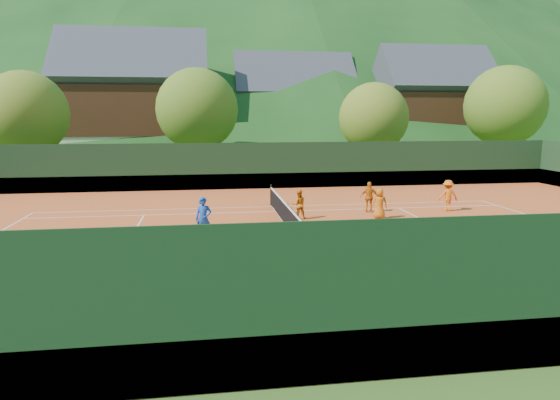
{
  "coord_description": "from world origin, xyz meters",
  "views": [
    {
      "loc": [
        -3.36,
        -20.07,
        4.79
      ],
      "look_at": [
        -0.4,
        0.0,
        1.31
      ],
      "focal_mm": 32.0,
      "sensor_mm": 36.0,
      "label": 1
    }
  ],
  "objects": [
    {
      "name": "tennis_ball_6",
      "position": [
        -0.01,
        -6.93,
        0.05
      ],
      "size": [
        0.07,
        0.07,
        0.07
      ],
      "primitive_type": "sphere",
      "color": "yellow",
      "rests_on": "clay_court"
    },
    {
      "name": "tree_c",
      "position": [
        10.0,
        19.0,
        4.54
      ],
      "size": [
        5.6,
        5.6,
        7.35
      ],
      "color": "#3D2518",
      "rests_on": "ground"
    },
    {
      "name": "tennis_ball_20",
      "position": [
        0.76,
        -5.73,
        0.05
      ],
      "size": [
        0.07,
        0.07,
        0.07
      ],
      "primitive_type": "sphere",
      "color": "yellow",
      "rests_on": "clay_court"
    },
    {
      "name": "tennis_ball_13",
      "position": [
        -2.07,
        -7.79,
        0.05
      ],
      "size": [
        0.07,
        0.07,
        0.07
      ],
      "primitive_type": "sphere",
      "color": "yellow",
      "rests_on": "clay_court"
    },
    {
      "name": "court_lines",
      "position": [
        0.0,
        0.0,
        0.02
      ],
      "size": [
        23.83,
        11.03,
        0.0
      ],
      "color": "white",
      "rests_on": "clay_court"
    },
    {
      "name": "tennis_ball_18",
      "position": [
        1.8,
        -2.98,
        0.05
      ],
      "size": [
        0.07,
        0.07,
        0.07
      ],
      "primitive_type": "sphere",
      "color": "yellow",
      "rests_on": "clay_court"
    },
    {
      "name": "tennis_ball_21",
      "position": [
        1.21,
        -6.94,
        0.05
      ],
      "size": [
        0.07,
        0.07,
        0.07
      ],
      "primitive_type": "sphere",
      "color": "yellow",
      "rests_on": "clay_court"
    },
    {
      "name": "tennis_ball_23",
      "position": [
        3.01,
        -4.47,
        0.05
      ],
      "size": [
        0.07,
        0.07,
        0.07
      ],
      "primitive_type": "sphere",
      "color": "yellow",
      "rests_on": "clay_court"
    },
    {
      "name": "tennis_ball_8",
      "position": [
        4.55,
        -7.42,
        0.05
      ],
      "size": [
        0.07,
        0.07,
        0.07
      ],
      "primitive_type": "sphere",
      "color": "yellow",
      "rests_on": "clay_court"
    },
    {
      "name": "tennis_ball_19",
      "position": [
        -4.85,
        -1.63,
        0.05
      ],
      "size": [
        0.07,
        0.07,
        0.07
      ],
      "primitive_type": "sphere",
      "color": "yellow",
      "rests_on": "clay_court"
    },
    {
      "name": "tennis_ball_4",
      "position": [
        6.32,
        -5.79,
        0.05
      ],
      "size": [
        0.07,
        0.07,
        0.07
      ],
      "primitive_type": "sphere",
      "color": "yellow",
      "rests_on": "clay_court"
    },
    {
      "name": "perimeter_fence",
      "position": [
        0.0,
        0.0,
        1.27
      ],
      "size": [
        40.4,
        24.24,
        3.0
      ],
      "color": "black",
      "rests_on": "clay_court"
    },
    {
      "name": "tennis_ball_25",
      "position": [
        -0.71,
        -3.52,
        0.05
      ],
      "size": [
        0.07,
        0.07,
        0.07
      ],
      "primitive_type": "sphere",
      "color": "yellow",
      "rests_on": "clay_court"
    },
    {
      "name": "tennis_ball_26",
      "position": [
        -4.98,
        -2.78,
        0.05
      ],
      "size": [
        0.07,
        0.07,
        0.07
      ],
      "primitive_type": "sphere",
      "color": "yellow",
      "rests_on": "clay_court"
    },
    {
      "name": "tennis_ball_7",
      "position": [
        0.9,
        -1.55,
        0.05
      ],
      "size": [
        0.07,
        0.07,
        0.07
      ],
      "primitive_type": "sphere",
      "color": "yellow",
      "rests_on": "clay_court"
    },
    {
      "name": "tree_b",
      "position": [
        -4.0,
        20.0,
        5.19
      ],
      "size": [
        6.4,
        6.4,
        8.4
      ],
      "color": "#42291A",
      "rests_on": "ground"
    },
    {
      "name": "student_a",
      "position": [
        0.8,
        2.19,
        0.7
      ],
      "size": [
        0.68,
        0.53,
        1.37
      ],
      "primitive_type": "imported",
      "rotation": [
        0.0,
        0.0,
        3.12
      ],
      "color": "orange",
      "rests_on": "clay_court"
    },
    {
      "name": "student_c",
      "position": [
        4.5,
        1.69,
        0.74
      ],
      "size": [
        0.79,
        0.6,
        1.43
      ],
      "primitive_type": "imported",
      "rotation": [
        0.0,
        0.0,
        2.91
      ],
      "color": "#D16712",
      "rests_on": "clay_court"
    },
    {
      "name": "tennis_ball_29",
      "position": [
        -7.54,
        -4.85,
        0.05
      ],
      "size": [
        0.07,
        0.07,
        0.07
      ],
      "primitive_type": "sphere",
      "color": "yellow",
      "rests_on": "clay_court"
    },
    {
      "name": "tennis_ball_10",
      "position": [
        0.36,
        -1.36,
        0.05
      ],
      "size": [
        0.07,
        0.07,
        0.07
      ],
      "primitive_type": "sphere",
      "color": "yellow",
      "rests_on": "clay_court"
    },
    {
      "name": "ball_hopper",
      "position": [
        -5.62,
        -3.26,
        0.77
      ],
      "size": [
        0.57,
        0.57,
        1.0
      ],
      "color": "black",
      "rests_on": "clay_court"
    },
    {
      "name": "tennis_ball_14",
      "position": [
        2.84,
        -8.02,
        0.05
      ],
      "size": [
        0.07,
        0.07,
        0.07
      ],
      "primitive_type": "sphere",
      "color": "yellow",
      "rests_on": "clay_court"
    },
    {
      "name": "tennis_ball_11",
      "position": [
        6.02,
        -1.64,
        0.05
      ],
      "size": [
        0.07,
        0.07,
        0.07
      ],
      "primitive_type": "sphere",
      "color": "yellow",
      "rests_on": "clay_court"
    },
    {
      "name": "tennis_ball_15",
      "position": [
        -1.65,
        -5.35,
        0.05
      ],
      "size": [
        0.07,
        0.07,
        0.07
      ],
      "primitive_type": "sphere",
      "color": "yellow",
      "rests_on": "clay_court"
    },
    {
      "name": "tennis_ball_12",
      "position": [
        -1.74,
        -5.18,
        0.05
      ],
      "size": [
        0.07,
        0.07,
        0.07
      ],
      "primitive_type": "sphere",
      "color": "yellow",
      "rests_on": "clay_court"
    },
    {
      "name": "clay_court",
      "position": [
        0.0,
        0.0,
        0.01
      ],
      "size": [
        40.0,
        24.0,
        0.02
      ],
      "primitive_type": "cube",
      "color": "#C74D20",
      "rests_on": "ground"
    },
    {
      "name": "chalet_left",
      "position": [
        -10.0,
        30.0,
        5.65
      ],
      "size": [
        13.8,
        9.93,
        12.92
      ],
      "color": "beige",
      "rests_on": "ground"
    },
    {
      "name": "student_b",
      "position": [
        4.53,
        3.25,
        0.78
      ],
      "size": [
        0.94,
        0.53,
        1.51
      ],
      "primitive_type": "imported",
      "rotation": [
        0.0,
        0.0,
        2.96
      ],
      "color": "orange",
      "rests_on": "clay_court"
    },
    {
      "name": "tennis_ball_9",
      "position": [
        -7.07,
        -8.85,
        0.05
      ],
      "size": [
        0.07,
        0.07,
        0.07
      ],
      "primitive_type": "sphere",
      "color": "yellow",
      "rests_on": "clay_court"
    },
    {
      "name": "student_d",
      "position": [
        8.52,
        3.01,
        0.8
      ],
      "size": [
        1.05,
        0.65,
        1.56
      ],
      "primitive_type": "imported",
      "rotation": [
        0.0,
        0.0,
        3.07
      ],
      "color": "orange",
      "rests_on": "clay_court"
    },
    {
      "name": "tennis_ball_0",
      "position": [
        2.98,
        -7.34,
        0.05
      ],
      "size": [
        0.07,
        0.07,
        0.07
      ],
      "primitive_type": "sphere",
      "color": "yellow",
      "rests_on": "clay_court"
    },
    {
      "name": "chalet_mid",
      "position": [
        6.0,
        34.0,
        4.99
      ],
      "size": [
        12.65,
        8.82,
        11.45
      ],
      "color": "beige",
      "rests_on": "ground"
    },
    {
      "name": "ground",
      "position": [
        0.0,
        0.0,
        0.0
      ],
      "size": [
        400.0,
        400.0,
        0.0
      ],
      "primitive_type": "plane",
      "color": "#2C4D18",
      "rests_on": "ground"
    },
    {
      "name": "tennis_ball_1",
      "position": [
        -4.47,
        -2.45,
        0.05
      ],
      "size": [
        0.07,
        0.07,
        0.07
      ],
      "primitive_type": "sphere",
      "color": "yellow",
      "rests_on": "clay_court"
    },
    {
      "name": "tree_a",
      "position": [
        -16.0,
        18.0,
        4.87
      ],
      "size": [
        6.0,
        6.0,
        7.88
      ],
      "color": "#41281A",
      "rests_on": "ground"
    },
    {
      "name": "tennis_ball_3",
      "position": [
        -2.7,
        -5.36,
        0.05
      ],
      "size": [
        0.07,
        0.07,
        0.07
      ],
      "primitive_type": "sphere",
      "color": "yellow",
      "rests_on": "clay_court"
    },
    {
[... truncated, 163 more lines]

